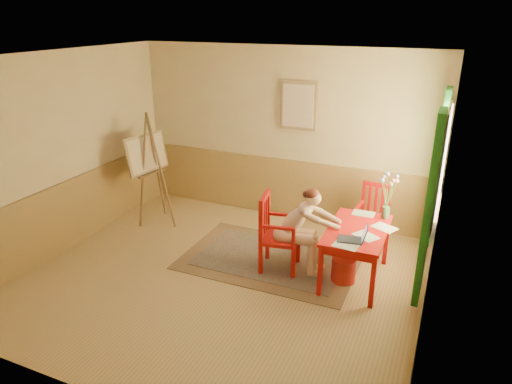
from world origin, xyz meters
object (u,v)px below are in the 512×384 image
at_px(table, 357,235).
at_px(chair_left, 276,233).
at_px(figure, 300,227).
at_px(easel, 148,158).
at_px(chair_back, 372,217).
at_px(laptop, 355,238).

bearing_deg(table, chair_left, -171.71).
height_order(figure, easel, easel).
relative_size(table, figure, 1.01).
height_order(table, chair_back, chair_back).
xyz_separation_m(table, easel, (-3.48, 0.50, 0.46)).
xyz_separation_m(chair_left, easel, (-2.45, 0.65, 0.56)).
bearing_deg(figure, laptop, -17.44).
relative_size(table, laptop, 3.22).
bearing_deg(easel, laptop, -13.34).
height_order(table, easel, easel).
height_order(chair_back, laptop, chair_back).
xyz_separation_m(table, chair_back, (0.02, 1.00, -0.15)).
bearing_deg(chair_back, chair_left, -132.45).
distance_m(table, chair_left, 1.05).
xyz_separation_m(figure, laptop, (0.76, -0.24, 0.10)).
distance_m(chair_left, chair_back, 1.56).
bearing_deg(figure, easel, 167.82).
distance_m(chair_left, easel, 2.59).
height_order(chair_back, easel, easel).
bearing_deg(table, laptop, -84.29).
bearing_deg(easel, table, -8.12).
xyz_separation_m(laptop, easel, (-3.51, 0.83, 0.32)).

